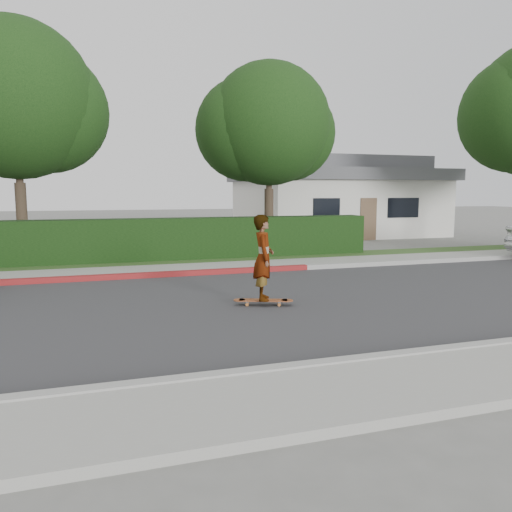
% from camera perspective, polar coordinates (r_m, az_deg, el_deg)
% --- Properties ---
extents(ground, '(120.00, 120.00, 0.00)m').
position_cam_1_polar(ground, '(11.44, 9.37, -4.82)').
color(ground, slate).
rests_on(ground, ground).
extents(road, '(60.00, 8.00, 0.01)m').
position_cam_1_polar(road, '(11.44, 9.37, -4.80)').
color(road, '#2D2D30').
rests_on(road, ground).
extents(curb_near, '(60.00, 0.20, 0.15)m').
position_cam_1_polar(curb_near, '(8.12, 22.92, -9.81)').
color(curb_near, '#9E9E99').
rests_on(curb_near, ground).
extents(curb_far, '(60.00, 0.20, 0.15)m').
position_cam_1_polar(curb_far, '(15.13, 2.26, -1.48)').
color(curb_far, '#9E9E99').
rests_on(curb_far, ground).
extents(curb_red_section, '(12.00, 0.21, 0.15)m').
position_cam_1_polar(curb_red_section, '(14.22, -17.03, -2.35)').
color(curb_red_section, maroon).
rests_on(curb_red_section, ground).
extents(sidewalk_far, '(60.00, 1.60, 0.12)m').
position_cam_1_polar(sidewalk_far, '(15.97, 1.14, -1.06)').
color(sidewalk_far, gray).
rests_on(sidewalk_far, ground).
extents(planting_strip, '(60.00, 1.60, 0.10)m').
position_cam_1_polar(planting_strip, '(17.48, -0.57, -0.37)').
color(planting_strip, '#2D4C1E').
rests_on(planting_strip, ground).
extents(hedge, '(15.00, 1.00, 1.50)m').
position_cam_1_polar(hedge, '(17.34, -10.68, 1.77)').
color(hedge, black).
rests_on(hedge, ground).
extents(tree_left, '(5.99, 5.21, 8.00)m').
position_cam_1_polar(tree_left, '(18.99, -25.78, 15.32)').
color(tree_left, '#33261C').
rests_on(tree_left, ground).
extents(tree_center, '(5.66, 4.84, 7.44)m').
position_cam_1_polar(tree_center, '(20.40, 1.29, 14.40)').
color(tree_center, '#33261C').
rests_on(tree_center, ground).
extents(house, '(10.60, 8.60, 4.30)m').
position_cam_1_polar(house, '(29.08, 9.06, 6.65)').
color(house, beige).
rests_on(house, ground).
extents(skateboard, '(1.27, 0.66, 0.12)m').
position_cam_1_polar(skateboard, '(10.57, 0.84, -5.12)').
color(skateboard, '#B06730').
rests_on(skateboard, ground).
extents(skateboarder, '(0.59, 0.75, 1.80)m').
position_cam_1_polar(skateboarder, '(10.41, 0.85, -0.19)').
color(skateboarder, white).
rests_on(skateboarder, skateboard).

